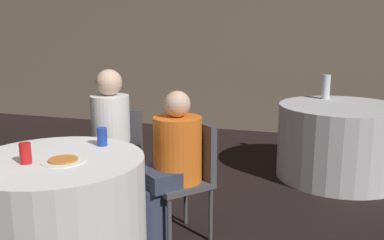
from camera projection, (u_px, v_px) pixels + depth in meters
The scene contains 11 objects.
wall_back at pixel (229, 36), 6.24m from camera, with size 16.00×0.06×2.80m.
table_near at pixel (60, 217), 2.63m from camera, with size 1.06×1.06×0.75m.
table_far at pixel (340, 142), 4.36m from camera, with size 1.26×1.26×0.75m.
chair_near_north at pixel (116, 152), 3.49m from camera, with size 0.43×0.44×0.85m.
chair_near_northeast at pixel (188, 169), 3.09m from camera, with size 0.56×0.56×0.85m.
person_white_shirt at pixel (108, 148), 3.32m from camera, with size 0.32×0.49×1.21m.
person_orange_shirt at pixel (169, 167), 3.00m from camera, with size 0.47×0.48×1.09m.
pizza_plate_near at pixel (63, 161), 2.48m from camera, with size 0.25×0.25×0.02m.
soda_can_blue at pixel (102, 137), 2.81m from camera, with size 0.07×0.07×0.12m.
soda_can_red at pixel (25, 153), 2.44m from camera, with size 0.07×0.07×0.12m.
bottle_far at pixel (326, 87), 4.64m from camera, with size 0.09×0.09×0.26m.
Camera 1 is at (1.35, -2.04, 1.52)m, focal length 40.00 mm.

